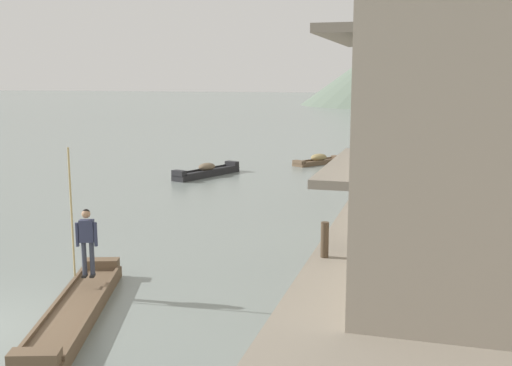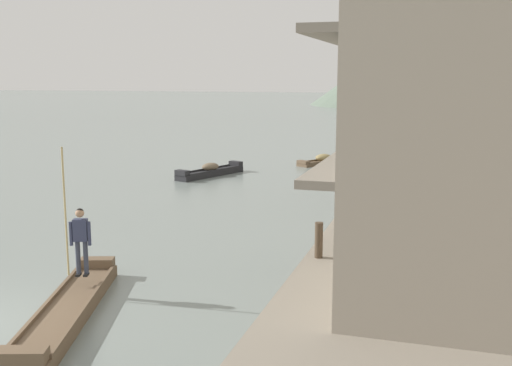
{
  "view_description": "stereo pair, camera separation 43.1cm",
  "coord_description": "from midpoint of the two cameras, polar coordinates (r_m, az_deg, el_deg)",
  "views": [
    {
      "loc": [
        8.81,
        -9.4,
        5.08
      ],
      "look_at": [
        2.75,
        11.83,
        1.22
      ],
      "focal_mm": 42.45,
      "sensor_mm": 36.0,
      "label": 1
    },
    {
      "loc": [
        9.22,
        -9.28,
        5.08
      ],
      "look_at": [
        2.75,
        11.83,
        1.22
      ],
      "focal_mm": 42.45,
      "sensor_mm": 36.0,
      "label": 2
    }
  ],
  "objects": [
    {
      "name": "boat_foreground_poled",
      "position": [
        13.79,
        -16.46,
        -11.38
      ],
      "size": [
        2.62,
        5.63,
        0.5
      ],
      "color": "brown",
      "rests_on": "ground"
    },
    {
      "name": "boatman_person",
      "position": [
        14.57,
        -15.47,
        -4.62
      ],
      "size": [
        0.53,
        0.36,
        3.04
      ],
      "color": "black",
      "rests_on": "boat_foreground_poled"
    },
    {
      "name": "boat_moored_nearest",
      "position": [
        36.11,
        6.71,
        2.11
      ],
      "size": [
        2.7,
        3.43,
        0.61
      ],
      "color": "brown",
      "rests_on": "ground"
    },
    {
      "name": "boat_moored_second",
      "position": [
        47.68,
        11.06,
        3.83
      ],
      "size": [
        1.27,
        5.0,
        0.54
      ],
      "color": "#423328",
      "rests_on": "ground"
    },
    {
      "name": "boat_moored_third",
      "position": [
        31.63,
        -3.93,
        1.1
      ],
      "size": [
        2.34,
        4.46,
        0.69
      ],
      "color": "#232326",
      "rests_on": "ground"
    },
    {
      "name": "boat_moored_far",
      "position": [
        59.36,
        12.96,
        5.03
      ],
      "size": [
        1.99,
        4.66,
        0.78
      ],
      "color": "#423328",
      "rests_on": "ground"
    },
    {
      "name": "house_waterfront_nearest",
      "position": [
        12.46,
        23.25,
        8.71
      ],
      "size": [
        6.64,
        5.8,
        8.74
      ],
      "color": "gray",
      "rests_on": "riverbank_right"
    },
    {
      "name": "house_waterfront_second",
      "position": [
        19.11,
        21.2,
        5.03
      ],
      "size": [
        6.8,
        7.55,
        6.14
      ],
      "color": "gray",
      "rests_on": "riverbank_right"
    },
    {
      "name": "house_waterfront_tall",
      "position": [
        25.79,
        19.45,
        6.27
      ],
      "size": [
        6.14,
        5.71,
        6.14
      ],
      "color": "brown",
      "rests_on": "riverbank_right"
    },
    {
      "name": "mooring_post_dock_near",
      "position": [
        15.07,
        6.76,
        -5.37
      ],
      "size": [
        0.2,
        0.2,
        0.89
      ],
      "primitive_type": "cylinder",
      "color": "#473828",
      "rests_on": "riverbank_right"
    },
    {
      "name": "mooring_post_dock_mid",
      "position": [
        21.73,
        10.03,
        -0.7
      ],
      "size": [
        0.2,
        0.2,
        0.92
      ],
      "primitive_type": "cylinder",
      "color": "#473828",
      "rests_on": "riverbank_right"
    },
    {
      "name": "mooring_post_dock_far",
      "position": [
        29.87,
        12.0,
        1.93
      ],
      "size": [
        0.2,
        0.2,
        0.73
      ],
      "primitive_type": "cylinder",
      "color": "#473828",
      "rests_on": "riverbank_right"
    },
    {
      "name": "hill_far_west",
      "position": [
        137.51,
        20.91,
        12.47
      ],
      "size": [
        41.21,
        41.21,
        25.46
      ],
      "primitive_type": "cone",
      "color": "#4C5B56",
      "rests_on": "ground"
    },
    {
      "name": "hill_far_centre",
      "position": [
        117.65,
        15.53,
        10.73
      ],
      "size": [
        41.15,
        41.15,
        14.94
      ],
      "primitive_type": "cone",
      "color": "#5B6B5B",
      "rests_on": "ground"
    }
  ]
}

